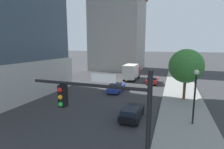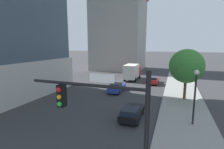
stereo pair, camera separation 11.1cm
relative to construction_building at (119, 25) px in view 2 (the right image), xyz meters
The scene contains 9 objects.
sidewalk 34.79m from the construction_building, 56.87° to the right, with size 5.22×120.00×0.15m, color gray.
construction_building is the anchor object (origin of this frame).
traffic_light_pole 47.29m from the construction_building, 72.97° to the right, with size 5.60×0.48×6.30m.
street_lamp 39.93m from the construction_building, 62.05° to the right, with size 0.44×0.44×5.08m.
street_tree 32.91m from the construction_building, 55.98° to the right, with size 4.48×4.48×6.75m.
car_blue 29.57m from the construction_building, 73.01° to the right, with size 1.76×4.42×1.46m.
car_black 39.04m from the construction_building, 70.21° to the right, with size 1.80×4.27×1.39m.
car_red 24.91m from the construction_building, 54.43° to the right, with size 1.93×4.71×1.50m.
box_truck 20.61m from the construction_building, 62.81° to the right, with size 2.46×6.74×3.36m.
Camera 2 is at (6.21, -3.91, 7.38)m, focal length 27.62 mm.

